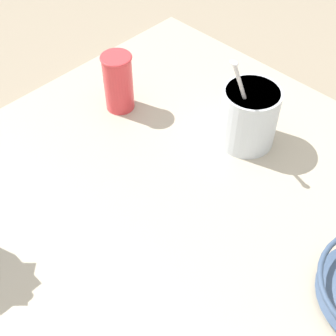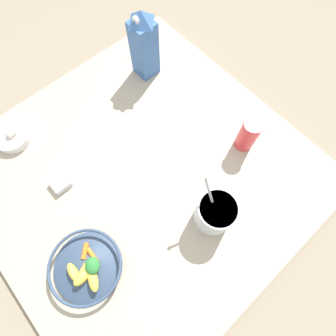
% 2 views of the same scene
% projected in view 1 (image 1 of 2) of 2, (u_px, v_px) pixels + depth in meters
% --- Properties ---
extents(ground_plane, '(6.00, 6.00, 0.00)m').
position_uv_depth(ground_plane, '(177.00, 242.00, 0.91)').
color(ground_plane, gray).
extents(countertop, '(1.12, 1.12, 0.03)m').
position_uv_depth(countertop, '(178.00, 237.00, 0.90)').
color(countertop, '#B2A893').
rests_on(countertop, ground_plane).
extents(yogurt_tub, '(0.15, 0.12, 0.25)m').
position_uv_depth(yogurt_tub, '(249.00, 114.00, 1.00)').
color(yogurt_tub, silver).
rests_on(yogurt_tub, countertop).
extents(drinking_cup, '(0.07, 0.07, 0.14)m').
position_uv_depth(drinking_cup, '(118.00, 81.00, 1.08)').
color(drinking_cup, '#DB383D').
rests_on(drinking_cup, countertop).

